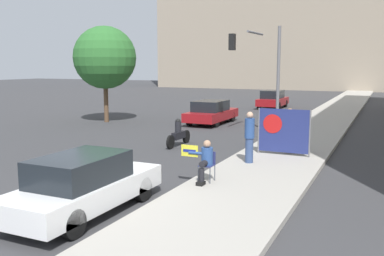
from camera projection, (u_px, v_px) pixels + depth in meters
name	position (u px, v px, depth m)	size (l,w,h in m)	color
ground_plane	(85.00, 210.00, 10.60)	(160.00, 160.00, 0.00)	#38383A
sidewalk_curb	(312.00, 131.00, 22.78)	(3.32, 90.00, 0.16)	#A8A399
seated_protester	(205.00, 160.00, 12.46)	(1.00, 0.77, 1.23)	#474C56
jogger_on_sidewalk	(249.00, 137.00, 14.91)	(0.34, 0.34, 1.80)	#334775
pedestrian_behind	(289.00, 130.00, 16.62)	(0.34, 0.34, 1.75)	#756651
protest_banner	(283.00, 131.00, 16.19)	(2.01, 0.06, 1.76)	slate
traffic_light_pole	(260.00, 62.00, 21.57)	(2.69, 2.46, 5.30)	slate
parked_car_curbside	(84.00, 184.00, 10.23)	(1.73, 4.42, 1.46)	white
car_on_road_nearest	(211.00, 112.00, 26.13)	(1.90, 4.55, 1.43)	maroon
car_on_road_midblock	(273.00, 99.00, 35.58)	(1.80, 4.11, 1.49)	maroon
motorcycle_on_road	(178.00, 134.00, 18.92)	(0.28, 2.17, 1.23)	black
street_tree_near_curb	(105.00, 58.00, 26.44)	(3.88, 3.88, 5.97)	brown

